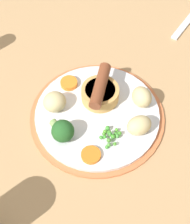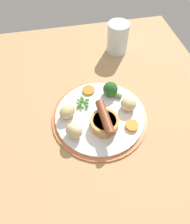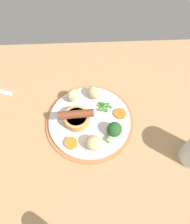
{
  "view_description": "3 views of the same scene",
  "coord_description": "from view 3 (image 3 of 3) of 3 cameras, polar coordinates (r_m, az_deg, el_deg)",
  "views": [
    {
      "loc": [
        46.82,
        12.8,
        70.38
      ],
      "look_at": [
        5.34,
        1.08,
        6.75
      ],
      "focal_mm": 60.0,
      "sensor_mm": 36.0,
      "label": 1
    },
    {
      "loc": [
        -28.87,
        9.37,
        53.73
      ],
      "look_at": [
        4.5,
        2.53,
        5.66
      ],
      "focal_mm": 32.0,
      "sensor_mm": 36.0,
      "label": 2
    },
    {
      "loc": [
        4.39,
        -30.26,
        61.16
      ],
      "look_at": [
        5.88,
        2.77,
        6.36
      ],
      "focal_mm": 32.0,
      "sensor_mm": 36.0,
      "label": 3
    }
  ],
  "objects": [
    {
      "name": "dining_table",
      "position": [
        0.67,
        -4.93,
        -4.37
      ],
      "size": [
        110.0,
        80.0,
        3.0
      ],
      "primitive_type": "cube",
      "color": "tan",
      "rests_on": "ground"
    },
    {
      "name": "dinner_plate",
      "position": [
        0.66,
        -1.53,
        -2.48
      ],
      "size": [
        28.91,
        28.91,
        1.4
      ],
      "color": "#CC6B3D",
      "rests_on": "dining_table"
    },
    {
      "name": "sausage_pudding",
      "position": [
        0.63,
        -5.31,
        -1.63
      ],
      "size": [
        10.99,
        8.11,
        5.72
      ],
      "rotation": [
        0.0,
        0.0,
        0.06
      ],
      "color": "tan",
      "rests_on": "dinner_plate"
    },
    {
      "name": "pea_pile",
      "position": [
        0.66,
        2.64,
        1.61
      ],
      "size": [
        5.08,
        4.18,
        1.8
      ],
      "color": "#3C8428",
      "rests_on": "dinner_plate"
    },
    {
      "name": "broccoli_floret_near",
      "position": [
        0.61,
        5.47,
        -5.11
      ],
      "size": [
        5.41,
        6.0,
        4.64
      ],
      "rotation": [
        0.0,
        0.0,
        0.92
      ],
      "color": "#235623",
      "rests_on": "dinner_plate"
    },
    {
      "name": "potato_chunk_0",
      "position": [
        0.68,
        -0.33,
        5.58
      ],
      "size": [
        6.41,
        6.54,
        4.05
      ],
      "primitive_type": "ellipsoid",
      "rotation": [
        0.0,
        0.0,
        2.28
      ],
      "color": "#CCB77F",
      "rests_on": "dinner_plate"
    },
    {
      "name": "potato_chunk_1",
      "position": [
        0.59,
        -0.44,
        -8.86
      ],
      "size": [
        6.82,
        6.79,
        4.06
      ],
      "primitive_type": "ellipsoid",
      "rotation": [
        0.0,
        0.0,
        0.87
      ],
      "color": "#CCB77F",
      "rests_on": "dinner_plate"
    },
    {
      "name": "potato_chunk_2",
      "position": [
        0.68,
        -6.21,
        4.81
      ],
      "size": [
        6.24,
        6.19,
        4.48
      ],
      "primitive_type": "ellipsoid",
      "rotation": [
        0.0,
        0.0,
        0.74
      ],
      "color": "#CCB77F",
      "rests_on": "dinner_plate"
    },
    {
      "name": "carrot_slice_2",
      "position": [
        0.61,
        -6.86,
        -8.83
      ],
      "size": [
        5.38,
        5.38,
        1.01
      ],
      "primitive_type": "cylinder",
      "rotation": [
        0.0,
        0.0,
        0.87
      ],
      "color": "orange",
      "rests_on": "dinner_plate"
    },
    {
      "name": "carrot_slice_5",
      "position": [
        0.66,
        7.13,
        -0.47
      ],
      "size": [
        5.6,
        5.6,
        0.73
      ],
      "primitive_type": "cylinder",
      "rotation": [
        0.0,
        0.0,
        2.3
      ],
      "color": "orange",
      "rests_on": "dinner_plate"
    }
  ]
}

